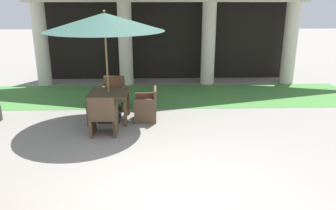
# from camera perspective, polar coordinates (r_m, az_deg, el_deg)

# --- Properties ---
(ground_plane) EXTENTS (60.00, 60.00, 0.00)m
(ground_plane) POSITION_cam_1_polar(r_m,az_deg,el_deg) (5.16, 2.37, -16.68)
(ground_plane) COLOR gray
(lawn_strip) EXTENTS (11.66, 2.69, 0.01)m
(lawn_strip) POSITION_cam_1_polar(r_m,az_deg,el_deg) (10.51, 0.09, 1.64)
(lawn_strip) COLOR #47843D
(lawn_strip) RESTS_ON ground
(patio_table_mid_left) EXTENTS (0.94, 0.94, 0.73)m
(patio_table_mid_left) POSITION_cam_1_polar(r_m,az_deg,el_deg) (8.33, -10.10, 1.53)
(patio_table_mid_left) COLOR brown
(patio_table_mid_left) RESTS_ON ground
(patio_umbrella_mid_left) EXTENTS (2.80, 2.80, 2.67)m
(patio_umbrella_mid_left) POSITION_cam_1_polar(r_m,az_deg,el_deg) (8.03, -10.79, 13.65)
(patio_umbrella_mid_left) COLOR #2D2D2D
(patio_umbrella_mid_left) RESTS_ON ground
(patio_chair_mid_left_south) EXTENTS (0.58, 0.56, 0.93)m
(patio_chair_mid_left_south) POSITION_cam_1_polar(r_m,az_deg,el_deg) (7.51, -11.00, -1.93)
(patio_chair_mid_left_south) COLOR brown
(patio_chair_mid_left_south) RESTS_ON ground
(patio_chair_mid_left_east) EXTENTS (0.54, 0.63, 0.81)m
(patio_chair_mid_left_east) POSITION_cam_1_polar(r_m,az_deg,el_deg) (8.32, -3.62, 0.01)
(patio_chair_mid_left_east) COLOR brown
(patio_chair_mid_left_east) RESTS_ON ground
(patio_chair_mid_left_north) EXTENTS (0.59, 0.56, 0.87)m
(patio_chair_mid_left_north) POSITION_cam_1_polar(r_m,az_deg,el_deg) (9.29, -9.24, 1.80)
(patio_chair_mid_left_north) COLOR brown
(patio_chair_mid_left_north) RESTS_ON ground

